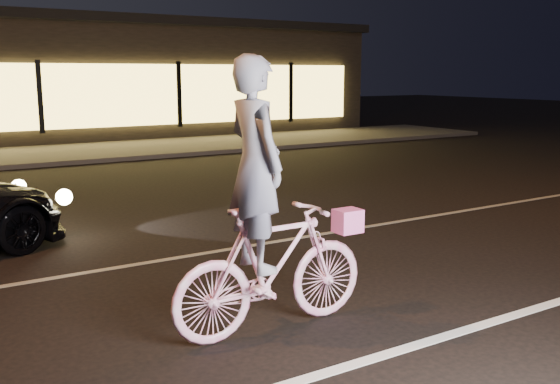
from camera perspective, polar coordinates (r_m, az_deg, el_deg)
ground at (r=6.81m, az=4.67°, el=-8.98°), size 90.00×90.00×0.00m
lane_stripe_near at (r=5.76m, az=13.78°, el=-13.02°), size 60.00×0.12×0.01m
lane_stripe_far at (r=8.42m, az=-3.45°, el=-5.04°), size 60.00×0.10×0.01m
sidewalk at (r=18.68m, az=-19.72°, el=3.28°), size 30.00×4.00×0.12m
storefront at (r=24.41m, az=-23.07°, el=9.60°), size 25.40×8.42×4.20m
cyclist at (r=5.51m, az=-1.10°, el=-4.20°), size 1.95×0.67×2.46m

